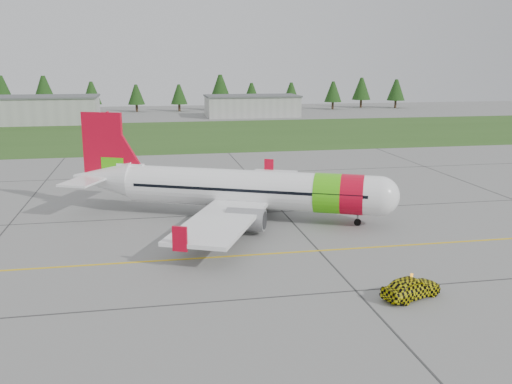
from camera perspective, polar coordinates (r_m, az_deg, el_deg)
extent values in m
plane|color=gray|center=(35.03, -5.83, -11.00)|extent=(320.00, 320.00, 0.00)
cylinder|color=white|center=(52.17, -0.62, 0.29)|extent=(22.62, 12.83, 3.49)
sphere|color=white|center=(50.63, 12.25, -0.39)|extent=(3.49, 3.49, 3.49)
cone|color=white|center=(57.49, -15.04, 1.35)|extent=(7.15, 5.77, 3.49)
cube|color=black|center=(50.56, 12.57, -0.06)|extent=(2.27, 2.71, 0.50)
cylinder|color=#4ECE0F|center=(50.92, 7.21, -0.12)|extent=(3.60, 4.21, 3.57)
cylinder|color=red|center=(50.73, 9.62, -0.25)|extent=(3.27, 4.06, 3.57)
cube|color=white|center=(52.50, -1.09, -0.73)|extent=(16.36, 28.10, 0.32)
cube|color=red|center=(66.14, 1.30, 2.55)|extent=(1.04, 0.59, 1.79)
cube|color=red|center=(39.59, -7.62, -4.67)|extent=(1.04, 0.59, 1.79)
cylinder|color=gray|center=(56.97, 1.48, -0.16)|extent=(3.71, 3.05, 1.88)
cylinder|color=gray|center=(47.69, -1.03, -2.75)|extent=(3.71, 3.05, 1.88)
cube|color=red|center=(56.90, -15.05, 4.30)|extent=(3.88, 2.00, 6.80)
cube|color=#4ECE0F|center=(56.75, -14.06, 2.32)|extent=(2.27, 1.31, 2.15)
cube|color=white|center=(57.66, -15.44, 1.58)|extent=(6.88, 10.55, 0.20)
cylinder|color=slate|center=(51.22, 10.13, -2.63)|extent=(0.16, 0.16, 1.25)
cylinder|color=black|center=(51.31, 10.12, -2.97)|extent=(0.66, 0.48, 0.61)
cylinder|color=slate|center=(55.30, -1.32, -1.03)|extent=(0.20, 0.20, 1.70)
cylinder|color=black|center=(55.49, -1.68, -1.40)|extent=(1.01, 0.75, 0.93)
cylinder|color=slate|center=(50.63, -2.79, -2.35)|extent=(0.20, 0.20, 1.70)
cylinder|color=black|center=(50.83, -3.17, -2.75)|extent=(1.01, 0.75, 0.93)
imported|color=yellow|center=(36.13, 15.36, -7.20)|extent=(1.87, 2.02, 4.05)
cube|color=#30561E|center=(114.85, -9.51, 5.64)|extent=(320.00, 50.00, 0.03)
cube|color=gold|center=(42.45, -6.80, -6.66)|extent=(120.00, 0.25, 0.02)
cube|color=#A8A8A3|center=(145.01, -21.90, 7.55)|extent=(32.00, 14.00, 6.00)
cube|color=#A8A8A3|center=(152.90, -0.41, 8.55)|extent=(24.00, 12.00, 5.20)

